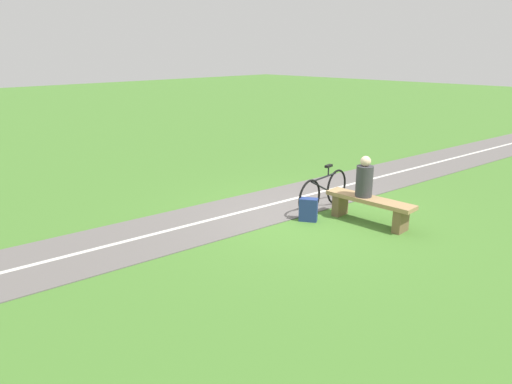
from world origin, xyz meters
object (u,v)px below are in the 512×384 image
at_px(bench, 369,206).
at_px(backpack, 308,210).
at_px(bicycle, 324,191).
at_px(person_seated, 364,179).

relative_size(bench, backpack, 3.91).
xyz_separation_m(bench, backpack, (0.91, 0.74, -0.13)).
bearing_deg(backpack, bicycle, -73.62).
bearing_deg(bench, bicycle, -2.46).
bearing_deg(person_seated, bicycle, -2.83).
bearing_deg(bench, backpack, 38.22).
bearing_deg(bicycle, person_seated, 82.65).
height_order(person_seated, backpack, person_seated).
bearing_deg(bicycle, backpack, 10.90).
relative_size(person_seated, backpack, 1.73).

